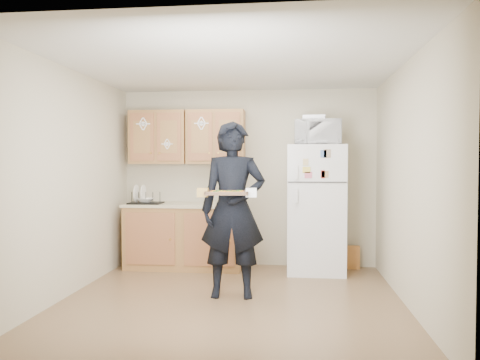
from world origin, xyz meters
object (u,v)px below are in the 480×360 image
object	(u,v)px
baking_tray	(227,194)
microwave	(317,132)
refrigerator	(316,209)
dish_rack	(146,197)
person	(233,209)

from	to	relation	value
baking_tray	microwave	distance (m)	1.95
refrigerator	microwave	xyz separation A→B (m)	(0.01, -0.05, 1.02)
dish_rack	person	bearing A→B (deg)	-41.81
refrigerator	microwave	world-z (taller)	microwave
microwave	dish_rack	xyz separation A→B (m)	(-2.34, 0.01, -0.88)
refrigerator	person	distance (m)	1.59
person	microwave	xyz separation A→B (m)	(0.96, 1.22, 0.91)
baking_tray	microwave	size ratio (longest dim) A/B	0.73
refrigerator	baking_tray	world-z (taller)	refrigerator
microwave	baking_tray	bearing A→B (deg)	-124.18
refrigerator	dish_rack	size ratio (longest dim) A/B	3.84
microwave	dish_rack	size ratio (longest dim) A/B	1.35
refrigerator	baking_tray	xyz separation A→B (m)	(-0.98, -1.57, 0.30)
microwave	dish_rack	distance (m)	2.50
person	dish_rack	xyz separation A→B (m)	(-1.38, 1.23, 0.03)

